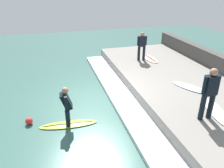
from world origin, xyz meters
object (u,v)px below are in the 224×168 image
Objects in this scene: surfboard_spare at (191,87)px; surfboard_waiting_far at (150,58)px; surfer_riding at (67,104)px; surfer_waiting_far at (142,45)px; marker_buoy at (29,121)px; surfer_waiting_near at (210,92)px; surfboard_riding at (69,124)px; surfboard_waiting_near at (216,111)px.

surfboard_waiting_far is at bearing 90.23° from surfboard_spare.
surfer_riding is 0.90× the size of surfer_waiting_far.
surfboard_waiting_far reaches higher than marker_buoy.
surfer_waiting_far is 3.91m from surfboard_spare.
surfer_riding is 4.47m from surfer_waiting_near.
surfer_riding is at bearing -139.30° from surfboard_waiting_far.
marker_buoy is (-5.70, -3.77, -1.26)m from surfer_waiting_far.
marker_buoy is at bearing -146.51° from surfer_waiting_far.
surfer_waiting_far is (0.28, 5.77, -0.09)m from surfer_waiting_near.
surfer_riding is 0.84× the size of surfboard_waiting_far.
surfer_waiting_near is at bearing -20.66° from surfer_riding.
surfboard_waiting_far is (4.97, 4.28, -0.27)m from surfer_riding.
marker_buoy is at bearing 159.82° from surfer_waiting_near.
surfboard_riding is at bearing -63.43° from surfer_riding.
surfboard_waiting_far reaches higher than surfboard_waiting_near.
surfboard_waiting_far is (0.20, 5.61, 0.00)m from surfboard_waiting_near.
surfboard_waiting_near and surfboard_spare have the same top height.
surfboard_spare reaches higher than surfboard_riding.
surfboard_waiting_near reaches higher than marker_buoy.
surfer_waiting_far reaches higher than surfboard_waiting_near.
surfboard_spare is 6.71× the size of marker_buoy.
surfer_riding is 5.53× the size of marker_buoy.
surfboard_waiting_far is at bearing 31.52° from marker_buoy.
surfboard_riding is 1.37m from marker_buoy.
surfer_waiting_near is at bearing -92.74° from surfer_waiting_far.
surfboard_riding is 4.65m from surfer_waiting_near.
surfboard_waiting_far is at bearing 40.70° from surfer_riding.
surfboard_spare is (4.99, 0.43, 0.53)m from surfboard_riding.
surfer_riding reaches higher than marker_buoy.
surfer_waiting_near is 1.11× the size of surfer_waiting_far.
surfboard_waiting_far is at bearing 87.92° from surfboard_waiting_near.
surfboard_spare is at bearing 82.89° from surfboard_waiting_near.
surfboard_riding is 1.16× the size of surfer_waiting_near.
marker_buoy is (-5.43, 1.99, -1.35)m from surfer_waiting_near.
surfboard_riding is 4.98m from surfboard_waiting_near.
surfboard_waiting_near is 1.27× the size of surfer_waiting_far.
surfer_riding is at bearing 159.34° from surfer_waiting_near.
surfboard_waiting_far is 6.55× the size of marker_buoy.
surfboard_spare is at bearing 4.93° from surfboard_riding.
surfboard_waiting_far is at bearing 6.88° from surfer_waiting_far.
surfer_riding is 0.71× the size of surfboard_waiting_near.
surfer_waiting_near reaches higher than surfboard_spare.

